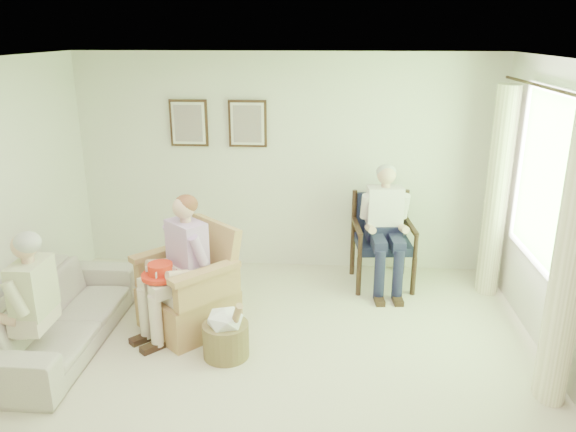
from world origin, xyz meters
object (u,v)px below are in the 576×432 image
Objects in this scene: person_dark at (385,219)px; hatbox at (226,332)px; person_wicker at (183,258)px; red_hat at (161,272)px; wood_armchair at (383,236)px; sofa at (60,315)px; person_sofa at (26,299)px; wicker_armchair at (189,295)px.

hatbox is (-1.53, -1.57, -0.59)m from person_dark.
person_wicker is 3.78× the size of red_hat.
wood_armchair is 0.50× the size of sofa.
person_sofa reaches higher than wood_armchair.
wood_armchair is 2.34m from hatbox.
sofa is at bearing 179.33° from person_sofa.
wicker_armchair is 1.01× the size of wood_armchair.
person_wicker reaches higher than person_sofa.
wicker_armchair is at bearing -157.53° from person_dark.
person_wicker is 2.31m from person_dark.
person_sofa is at bearing -97.13° from wicker_armchair.
red_hat is at bearing -99.50° from person_wicker.
wood_armchair is (1.99, 1.21, 0.23)m from wicker_armchair.
person_sofa is (-1.11, -0.79, -0.07)m from person_wicker.
person_sofa reaches higher than wicker_armchair.
sofa is (-3.10, -1.65, -0.27)m from wood_armchair.
red_hat is at bearing -80.00° from wicker_armchair.
person_dark is 2.54m from red_hat.
person_sofa reaches higher than hatbox.
wicker_armchair is 1.50m from person_sofa.
person_dark is (1.99, 1.05, 0.50)m from wicker_armchair.
sofa is 1.25m from person_wicker.
wicker_armchair is at bearing 132.96° from person_wicker.
person_sofa is 1.14m from red_hat.
person_wicker reaches higher than wicker_armchair.
hatbox is at bearing 2.87° from person_wicker.
wicker_armchair is 2.34m from wood_armchair.
wicker_armchair is 1.69× the size of hatbox.
wood_armchair is 3.52m from sofa.
wood_armchair is 1.68× the size of hatbox.
wicker_armchair is 0.49m from red_hat.
person_sofa is 2.05× the size of hatbox.
person_wicker is 0.82m from hatbox.
sofa is 0.65m from person_sofa.
person_wicker is 2.20× the size of hatbox.
red_hat reaches higher than sofa.
hatbox is (0.46, -0.39, -0.55)m from person_wicker.
hatbox is (1.57, -0.09, -0.06)m from sofa.
sofa is 1.03m from red_hat.
person_sofa is 1.69m from hatbox.
red_hat is 0.83m from hatbox.
red_hat is (0.93, 0.66, -0.02)m from person_sofa.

